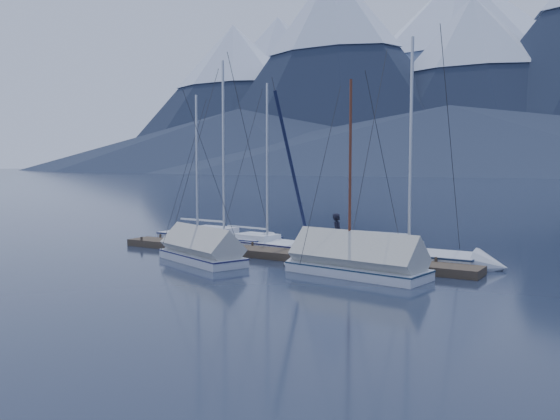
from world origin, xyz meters
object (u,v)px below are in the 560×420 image
object	(u,v)px
sailboat_covered_far	(197,252)
sailboat_open_left	(232,241)
sailboat_open_right	(421,259)
sailboat_open_mid	(275,247)
person	(337,234)
sailboat_covered_near	(346,264)

from	to	relation	value
sailboat_covered_far	sailboat_open_left	bearing A→B (deg)	109.01
sailboat_open_left	sailboat_open_right	bearing A→B (deg)	-2.55
sailboat_open_mid	person	distance (m)	4.63
sailboat_open_mid	sailboat_covered_near	size ratio (longest dim) A/B	1.09
sailboat_open_left	sailboat_covered_far	bearing A→B (deg)	-70.99
sailboat_covered_near	sailboat_open_mid	bearing A→B (deg)	145.56
sailboat_open_left	person	bearing A→B (deg)	-15.89
sailboat_open_mid	sailboat_open_left	bearing A→B (deg)	170.96
sailboat_covered_far	person	xyz separation A→B (m)	(5.45, 2.99, 0.85)
sailboat_open_mid	sailboat_covered_far	size ratio (longest dim) A/B	1.14
sailboat_open_right	person	size ratio (longest dim) A/B	5.90
sailboat_open_left	sailboat_open_right	size ratio (longest dim) A/B	1.00
person	sailboat_open_left	bearing A→B (deg)	53.80
sailboat_open_mid	sailboat_covered_far	bearing A→B (deg)	-105.14
sailboat_covered_far	sailboat_open_right	bearing A→B (deg)	27.66
sailboat_open_mid	sailboat_covered_far	world-z (taller)	sailboat_open_mid
sailboat_covered_near	sailboat_open_right	bearing A→B (deg)	66.95
sailboat_open_right	sailboat_covered_far	xyz separation A→B (m)	(-8.72, -4.57, 0.20)
sailboat_open_mid	sailboat_covered_near	distance (m)	7.02
sailboat_open_left	sailboat_open_mid	world-z (taller)	sailboat_open_left
sailboat_open_left	sailboat_open_right	world-z (taller)	sailboat_open_left
sailboat_open_left	person	size ratio (longest dim) A/B	5.91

